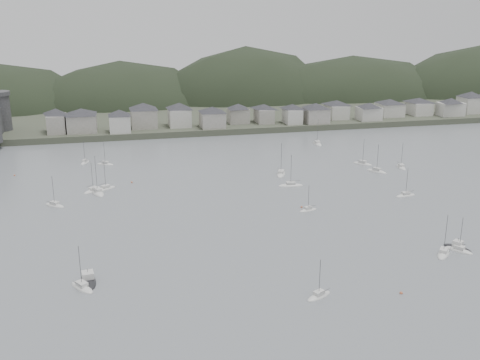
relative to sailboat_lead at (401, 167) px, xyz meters
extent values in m
plane|color=slate|center=(-69.61, -96.15, -0.18)|extent=(900.00, 900.00, 0.00)
cube|color=#383D2D|center=(-69.61, 198.85, 1.32)|extent=(900.00, 250.00, 3.00)
ellipsoid|color=black|center=(-101.91, 176.71, -10.14)|extent=(132.08, 90.41, 79.74)
ellipsoid|color=black|center=(-18.96, 176.78, -12.85)|extent=(133.88, 88.37, 101.41)
ellipsoid|color=black|center=(56.34, 171.76, -10.49)|extent=(165.81, 81.78, 82.55)
cylinder|color=#313133|center=(-161.61, 97.85, 11.32)|extent=(10.00, 10.00, 17.00)
cube|color=gray|center=(-134.61, 85.81, 7.12)|extent=(8.34, 12.91, 8.59)
pyramid|color=#25252A|center=(-134.61, 85.81, 12.91)|extent=(15.78, 15.78, 3.01)
cube|color=gray|center=(-122.93, 85.17, 7.00)|extent=(13.68, 13.35, 8.36)
pyramid|color=#25252A|center=(-122.93, 85.17, 12.64)|extent=(20.07, 20.07, 2.93)
cube|color=#B8B6AD|center=(-105.19, 79.86, 6.86)|extent=(9.78, 10.20, 8.08)
pyramid|color=#25252A|center=(-105.19, 79.86, 12.31)|extent=(14.83, 14.83, 2.83)
cube|color=gray|center=(-93.12, 89.49, 7.37)|extent=(12.59, 13.33, 9.09)
pyramid|color=#25252A|center=(-93.12, 89.49, 13.51)|extent=(19.24, 19.24, 3.18)
cube|color=#B8B6AD|center=(-75.36, 87.95, 7.26)|extent=(10.74, 12.17, 8.87)
pyramid|color=#25252A|center=(-75.36, 87.95, 13.24)|extent=(17.01, 17.01, 3.10)
cube|color=gray|center=(-59.69, 81.38, 6.67)|extent=(11.63, 12.09, 7.69)
pyramid|color=#25252A|center=(-59.69, 81.38, 11.86)|extent=(17.61, 17.61, 2.69)
cube|color=gray|center=(-44.36, 90.04, 6.54)|extent=(10.37, 9.35, 7.44)
pyramid|color=#25252A|center=(-44.36, 90.04, 11.56)|extent=(14.65, 14.65, 2.60)
cube|color=gray|center=(-30.98, 87.64, 6.43)|extent=(8.24, 12.20, 7.22)
pyramid|color=#25252A|center=(-30.98, 87.64, 11.31)|extent=(15.17, 15.17, 2.53)
cube|color=#B8B6AD|center=(-17.11, 82.40, 6.55)|extent=(8.06, 10.91, 7.46)
pyramid|color=#25252A|center=(-17.11, 82.40, 11.59)|extent=(14.08, 14.08, 2.61)
cube|color=gray|center=(-4.80, 80.91, 6.65)|extent=(11.73, 11.78, 7.66)
pyramid|color=#25252A|center=(-4.80, 80.91, 11.83)|extent=(17.46, 17.46, 2.68)
cube|color=#B8B6AD|center=(11.02, 90.76, 6.49)|extent=(10.19, 13.02, 7.33)
pyramid|color=#25252A|center=(11.02, 90.76, 11.44)|extent=(17.23, 17.23, 2.57)
cube|color=#B8B6AD|center=(25.94, 81.91, 6.26)|extent=(11.70, 9.81, 6.88)
pyramid|color=#25252A|center=(25.94, 81.91, 10.90)|extent=(15.97, 15.97, 2.41)
cube|color=#B8B6AD|center=(42.79, 90.75, 6.32)|extent=(12.83, 12.48, 7.00)
pyramid|color=#25252A|center=(42.79, 90.75, 11.05)|extent=(18.79, 18.79, 2.45)
cube|color=#B8B6AD|center=(61.12, 91.27, 6.31)|extent=(11.07, 13.50, 6.97)
pyramid|color=#25252A|center=(61.12, 91.27, 11.01)|extent=(18.25, 18.25, 2.44)
cube|color=#B8B6AD|center=(76.41, 83.57, 6.49)|extent=(13.75, 9.12, 7.34)
pyramid|color=#25252A|center=(76.41, 83.57, 11.44)|extent=(16.97, 16.97, 2.57)
cube|color=#B8B6AD|center=(93.31, 89.79, 7.35)|extent=(11.37, 11.57, 9.05)
pyramid|color=#25252A|center=(93.31, 89.79, 13.46)|extent=(17.03, 17.03, 3.17)
ellipsoid|color=silver|center=(0.00, 0.00, -0.13)|extent=(3.81, 8.24, 1.59)
cube|color=silver|center=(0.00, 0.00, 0.97)|extent=(2.18, 3.03, 0.70)
cylinder|color=#3F3F42|center=(0.00, 0.00, 4.98)|extent=(0.12, 0.12, 9.91)
cylinder|color=#3F3F42|center=(-0.24, 1.41, 1.52)|extent=(0.69, 3.54, 0.10)
ellipsoid|color=silver|center=(-112.24, -1.89, -0.13)|extent=(7.57, 6.40, 1.52)
cube|color=silver|center=(-112.24, -1.89, 0.93)|extent=(3.13, 2.90, 0.70)
cylinder|color=#3F3F42|center=(-112.24, -1.89, 4.76)|extent=(0.12, 0.12, 9.47)
cylinder|color=#3F3F42|center=(-113.34, -1.09, 1.48)|extent=(2.83, 2.08, 0.10)
ellipsoid|color=silver|center=(-12.00, -3.28, -0.13)|extent=(6.75, 8.53, 1.68)
cube|color=silver|center=(-12.00, -3.28, 1.01)|extent=(3.13, 3.47, 0.70)
cylinder|color=#3F3F42|center=(-12.00, -3.28, 5.27)|extent=(0.12, 0.12, 10.49)
cylinder|color=#3F3F42|center=(-12.80, -4.55, 1.56)|extent=(2.10, 3.25, 0.10)
ellipsoid|color=silver|center=(-117.29, -73.27, -0.13)|extent=(6.33, 7.85, 1.55)
cube|color=silver|center=(-117.29, -73.27, 0.95)|extent=(2.92, 3.21, 0.70)
cylinder|color=#3F3F42|center=(-117.29, -73.27, 4.87)|extent=(0.12, 0.12, 9.70)
cylinder|color=#3F3F42|center=(-118.06, -74.44, 1.50)|extent=(2.00, 2.98, 0.10)
ellipsoid|color=silver|center=(-114.95, -5.60, -0.13)|extent=(5.94, 10.54, 2.01)
cube|color=silver|center=(-114.95, -5.60, 1.18)|extent=(3.12, 4.00, 0.70)
cylinder|color=#3F3F42|center=(-114.95, -5.60, 6.30)|extent=(0.12, 0.12, 12.56)
cylinder|color=#3F3F42|center=(-115.47, -7.33, 1.73)|extent=(1.38, 4.36, 0.10)
ellipsoid|color=silver|center=(-30.41, -75.67, -0.13)|extent=(7.41, 7.78, 1.63)
cube|color=silver|center=(-30.41, -75.67, 0.99)|extent=(3.24, 3.31, 0.70)
cylinder|color=#3F3F42|center=(-30.41, -75.67, 5.11)|extent=(0.12, 0.12, 10.18)
cylinder|color=#3F3F42|center=(-29.42, -76.75, 1.54)|extent=(2.54, 2.78, 0.10)
ellipsoid|color=silver|center=(-116.39, -3.19, -0.13)|extent=(7.54, 7.13, 1.57)
cube|color=silver|center=(-116.39, -3.19, 0.96)|extent=(3.21, 3.13, 0.70)
cylinder|color=#3F3F42|center=(-116.39, -3.19, 4.94)|extent=(0.12, 0.12, 9.84)
cylinder|color=#3F3F42|center=(-117.44, -2.25, 1.51)|extent=(2.70, 2.44, 0.10)
ellipsoid|color=silver|center=(-12.37, 8.10, -0.13)|extent=(7.27, 7.78, 1.62)
cube|color=silver|center=(-12.37, 8.10, 0.98)|extent=(3.20, 3.30, 0.70)
cylinder|color=#3F3F42|center=(-12.37, 8.10, 5.07)|extent=(0.12, 0.12, 10.10)
cylinder|color=#3F3F42|center=(-13.33, 7.01, 1.53)|extent=(2.47, 2.80, 0.10)
ellipsoid|color=silver|center=(-16.15, -32.10, -0.13)|extent=(7.73, 3.53, 1.49)
cube|color=silver|center=(-16.15, -32.10, 0.92)|extent=(2.83, 2.03, 0.70)
cylinder|color=#3F3F42|center=(-16.15, -32.10, 4.68)|extent=(0.12, 0.12, 9.31)
cylinder|color=#3F3F42|center=(-14.82, -32.31, 1.47)|extent=(3.33, 0.63, 0.10)
ellipsoid|color=silver|center=(-68.44, -88.75, -0.13)|extent=(6.93, 4.96, 1.34)
cube|color=silver|center=(-68.44, -88.75, 0.84)|extent=(2.76, 2.38, 0.70)
cylinder|color=#3F3F42|center=(-68.44, -88.75, 4.21)|extent=(0.12, 0.12, 8.37)
cylinder|color=#3F3F42|center=(-67.37, -89.30, 1.39)|extent=(2.73, 1.46, 0.10)
ellipsoid|color=silver|center=(-48.52, 1.50, -0.13)|extent=(6.43, 9.82, 1.88)
cube|color=silver|center=(-48.52, 1.50, 1.11)|extent=(3.19, 3.83, 0.70)
cylinder|color=#3F3F42|center=(-48.52, 1.50, 5.89)|extent=(0.12, 0.12, 11.74)
cylinder|color=#3F3F42|center=(-49.18, 3.06, 1.66)|extent=(1.74, 3.93, 0.10)
ellipsoid|color=silver|center=(-25.43, -74.79, -0.13)|extent=(5.70, 7.09, 1.40)
cube|color=silver|center=(-25.43, -74.79, 0.87)|extent=(2.63, 2.89, 0.70)
cylinder|color=#3F3F42|center=(-25.43, -74.79, 4.40)|extent=(0.12, 0.12, 8.75)
cylinder|color=#3F3F42|center=(-24.74, -73.74, 1.42)|extent=(1.81, 2.69, 0.10)
ellipsoid|color=silver|center=(-17.12, 45.85, -0.13)|extent=(3.35, 9.21, 1.82)
cube|color=silver|center=(-17.12, 45.85, 1.08)|extent=(2.15, 3.27, 0.70)
cylinder|color=#3F3F42|center=(-17.12, 45.85, 5.70)|extent=(0.12, 0.12, 11.35)
cylinder|color=#3F3F42|center=(-17.20, 47.48, 1.63)|extent=(0.30, 4.09, 0.10)
ellipsoid|color=silver|center=(-120.38, 35.82, -0.13)|extent=(4.49, 7.29, 1.39)
cube|color=silver|center=(-120.38, 35.82, 0.87)|extent=(2.28, 2.81, 0.70)
cylinder|color=#3F3F42|center=(-120.38, 35.82, 4.37)|extent=(0.12, 0.12, 8.69)
cylinder|color=#3F3F42|center=(-119.95, 34.65, 1.42)|extent=(1.17, 2.97, 0.10)
ellipsoid|color=silver|center=(-112.48, 31.05, -0.13)|extent=(7.31, 5.12, 1.41)
cube|color=silver|center=(-112.48, 31.05, 0.88)|extent=(2.89, 2.47, 0.70)
cylinder|color=#3F3F42|center=(-112.48, 31.05, 4.42)|extent=(0.12, 0.12, 8.80)
cylinder|color=#3F3F42|center=(-113.62, 30.49, 1.43)|extent=(2.89, 1.48, 0.10)
ellipsoid|color=silver|center=(-127.76, -15.83, -0.13)|extent=(7.27, 6.85, 1.52)
cube|color=silver|center=(-127.76, -15.83, 0.93)|extent=(3.09, 3.01, 0.70)
cylinder|color=#3F3F42|center=(-127.76, -15.83, 4.76)|extent=(0.12, 0.12, 9.47)
cylinder|color=#3F3F42|center=(-128.77, -16.73, 1.48)|extent=(2.61, 2.34, 0.10)
ellipsoid|color=silver|center=(-49.56, -13.03, -0.13)|extent=(9.08, 3.75, 1.76)
cube|color=silver|center=(-49.56, -13.03, 1.06)|extent=(3.28, 2.26, 0.70)
cylinder|color=#3F3F42|center=(-49.56, -13.03, 5.54)|extent=(0.12, 0.12, 11.03)
cylinder|color=#3F3F42|center=(-47.98, -12.86, 1.61)|extent=(3.96, 0.53, 0.10)
ellipsoid|color=silver|center=(-52.28, -37.99, -0.13)|extent=(6.56, 3.58, 1.25)
cube|color=silver|center=(-52.28, -37.99, 0.80)|extent=(2.47, 1.90, 0.70)
cylinder|color=#3F3F42|center=(-52.28, -37.99, 3.93)|extent=(0.12, 0.12, 7.81)
cylinder|color=#3F3F42|center=(-51.19, -38.29, 1.35)|extent=(2.74, 0.84, 0.10)
ellipsoid|color=black|center=(-25.07, -73.58, -0.13)|extent=(6.11, 7.58, 1.61)
cube|color=silver|center=(-25.07, -73.58, 1.33)|extent=(2.90, 2.94, 1.40)
cylinder|color=#3F3F42|center=(-25.07, -73.58, 2.23)|extent=(0.10, 0.10, 1.20)
ellipsoid|color=black|center=(-116.04, -70.53, -0.13)|extent=(4.47, 9.35, 1.98)
cube|color=silver|center=(-116.04, -70.53, 1.51)|extent=(2.87, 3.02, 1.40)
cylinder|color=#3F3F42|center=(-116.04, -70.53, 2.41)|extent=(0.10, 0.10, 1.20)
sphere|color=#BB623E|center=(-145.23, 22.71, -0.03)|extent=(0.70, 0.70, 0.70)
sphere|color=#BB623E|center=(-103.27, 3.83, -0.03)|extent=(0.70, 0.70, 0.70)
sphere|color=#BB623E|center=(-50.86, -91.54, -0.03)|extent=(0.70, 0.70, 0.70)
sphere|color=#BB623E|center=(-53.27, -34.90, -0.03)|extent=(0.70, 0.70, 0.70)
camera|label=1|loc=(-108.32, -185.19, 56.70)|focal=40.83mm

